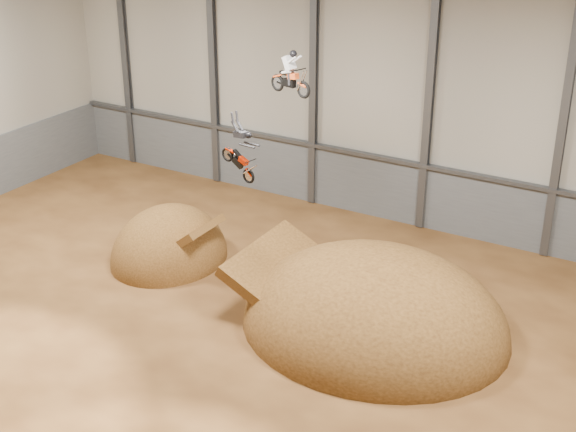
# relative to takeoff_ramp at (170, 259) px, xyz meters

# --- Properties ---
(floor) EXTENTS (40.00, 40.00, 0.00)m
(floor) POSITION_rel_takeoff_ramp_xyz_m (6.04, -4.95, 0.00)
(floor) COLOR #492B13
(floor) RESTS_ON ground
(back_wall) EXTENTS (40.00, 0.10, 14.00)m
(back_wall) POSITION_rel_takeoff_ramp_xyz_m (6.04, 10.05, 7.00)
(back_wall) COLOR #A19C8F
(back_wall) RESTS_ON ground
(lower_band_back) EXTENTS (39.80, 0.18, 3.50)m
(lower_band_back) POSITION_rel_takeoff_ramp_xyz_m (6.04, 9.95, 1.75)
(lower_band_back) COLOR #5A5E62
(lower_band_back) RESTS_ON ground
(steel_rail) EXTENTS (39.80, 0.35, 0.20)m
(steel_rail) POSITION_rel_takeoff_ramp_xyz_m (6.04, 9.80, 3.55)
(steel_rail) COLOR #47494F
(steel_rail) RESTS_ON lower_band_back
(steel_column_0) EXTENTS (0.40, 0.36, 13.90)m
(steel_column_0) POSITION_rel_takeoff_ramp_xyz_m (-10.62, 9.85, 7.00)
(steel_column_0) COLOR #47494F
(steel_column_0) RESTS_ON ground
(steel_column_1) EXTENTS (0.40, 0.36, 13.90)m
(steel_column_1) POSITION_rel_takeoff_ramp_xyz_m (-3.96, 9.85, 7.00)
(steel_column_1) COLOR #47494F
(steel_column_1) RESTS_ON ground
(steel_column_2) EXTENTS (0.40, 0.36, 13.90)m
(steel_column_2) POSITION_rel_takeoff_ramp_xyz_m (2.71, 9.85, 7.00)
(steel_column_2) COLOR #47494F
(steel_column_2) RESTS_ON ground
(steel_column_3) EXTENTS (0.40, 0.36, 13.90)m
(steel_column_3) POSITION_rel_takeoff_ramp_xyz_m (9.38, 9.85, 7.00)
(steel_column_3) COLOR #47494F
(steel_column_3) RESTS_ON ground
(steel_column_4) EXTENTS (0.40, 0.36, 13.90)m
(steel_column_4) POSITION_rel_takeoff_ramp_xyz_m (16.04, 9.85, 7.00)
(steel_column_4) COLOR #47494F
(steel_column_4) RESTS_ON ground
(takeoff_ramp) EXTENTS (5.47, 6.31, 5.47)m
(takeoff_ramp) POSITION_rel_takeoff_ramp_xyz_m (0.00, 0.00, 0.00)
(takeoff_ramp) COLOR #432810
(takeoff_ramp) RESTS_ON ground
(landing_ramp) EXTENTS (11.55, 10.22, 6.67)m
(landing_ramp) POSITION_rel_takeoff_ramp_xyz_m (11.49, -0.71, 0.00)
(landing_ramp) COLOR #432810
(landing_ramp) RESTS_ON ground
(fmx_rider_a) EXTENTS (2.58, 1.56, 2.19)m
(fmx_rider_a) POSITION_rel_takeoff_ramp_xyz_m (5.79, 2.01, 9.85)
(fmx_rider_a) COLOR #E25320
(fmx_rider_b) EXTENTS (3.39, 1.30, 3.18)m
(fmx_rider_b) POSITION_rel_takeoff_ramp_xyz_m (5.75, -2.38, 7.74)
(fmx_rider_b) COLOR #B41B01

